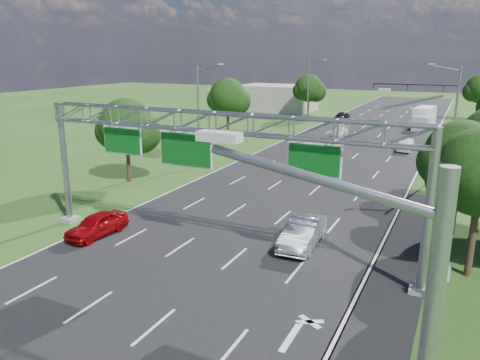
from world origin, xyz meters
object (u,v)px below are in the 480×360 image
Objects in this scene: regulatory_sign at (442,276)px; red_coupe at (97,225)px; sign_gantry at (214,133)px; box_truck at (423,118)px; silver_sedan at (303,232)px; traffic_signal at (432,95)px.

regulatory_sign is 19.92m from red_coupe.
red_coupe is (-7.83, -1.19, -6.16)m from sign_gantry.
sign_gantry is 55.35m from box_truck.
silver_sedan is 0.60× the size of box_truck.
traffic_signal is at bearing 83.67° from silver_sedan.
box_truck is (-0.96, 1.73, -3.68)m from traffic_signal.
silver_sedan reaches higher than red_coupe.
red_coupe is at bearing -171.37° from sign_gantry.
box_truck reaches higher than regulatory_sign.
sign_gantry reaches higher than traffic_signal.
regulatory_sign is 0.17× the size of traffic_signal.
sign_gantry reaches higher than box_truck.
regulatory_sign is at bearing 5.11° from red_coupe.
regulatory_sign reaches higher than red_coupe.
silver_sedan is (12.09, 4.14, 0.11)m from red_coupe.
box_truck is at bearing 119.05° from traffic_signal.
sign_gantry is 11.19× the size of regulatory_sign.
regulatory_sign is 56.06m from box_truck.
regulatory_sign is (12.07, -1.02, -5.38)m from sign_gantry.
regulatory_sign is at bearing -4.83° from sign_gantry.
red_coupe is 0.84× the size of silver_sedan.
traffic_signal is at bearing 82.32° from sign_gantry.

